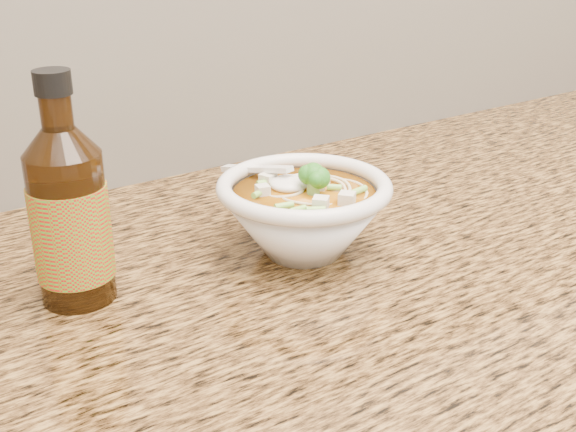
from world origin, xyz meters
TOP-DOWN VIEW (x-y plane):
  - counter_slab at (0.00, 1.68)m, footprint 4.00×0.68m
  - soup_bowl at (-0.19, 1.69)m, footprint 0.18×0.20m
  - hot_sauce_bottle at (-0.42, 1.73)m, footprint 0.08×0.08m

SIDE VIEW (x-z plane):
  - counter_slab at x=0.00m, z-range 0.86..0.90m
  - soup_bowl at x=-0.19m, z-range 0.89..0.99m
  - hot_sauce_bottle at x=-0.42m, z-range 0.87..1.09m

